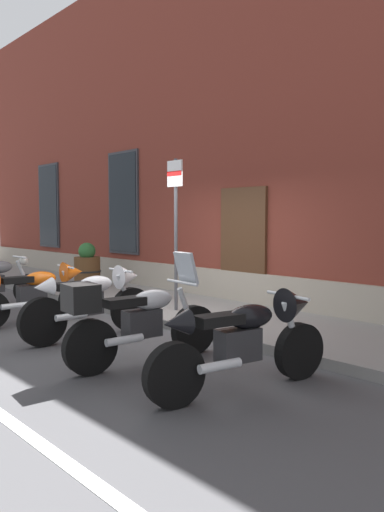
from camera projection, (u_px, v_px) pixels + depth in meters
The scene contains 9 objects.
ground_plane at pixel (152, 326), 7.83m from camera, with size 140.00×140.00×0.00m, color #424244.
sidewalk at pixel (202, 312), 8.59m from camera, with size 29.42×2.24×0.13m, color slate.
brick_pub_facade at pixel (330, 127), 11.07m from camera, with size 23.42×5.97×7.57m.
motorcycle_orange_sport at pixel (40, 290), 7.98m from camera, with size 0.62×2.04×0.98m.
motorcycle_white_sport at pixel (94, 299), 7.02m from camera, with size 0.62×2.08×1.02m.
motorcycle_silver_touring at pixel (137, 319), 5.67m from camera, with size 0.66×2.04×1.30m.
motorcycle_black_sport at pixel (250, 336), 4.84m from camera, with size 0.72×2.12×1.00m.
parking_sign at pixel (175, 214), 8.30m from camera, with size 0.36×0.07×2.59m.
barrel_planter at pixel (87, 267), 11.55m from camera, with size 0.64×0.64×1.01m.
Camera 1 is at (6.07, -4.82, 1.72)m, focal length 34.25 mm.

